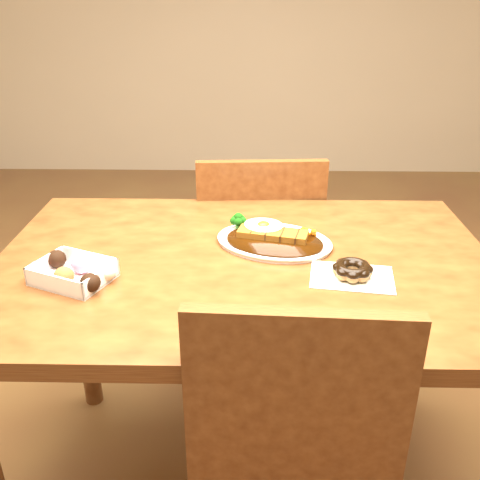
{
  "coord_description": "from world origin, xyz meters",
  "views": [
    {
      "loc": [
        0.01,
        -1.14,
        1.34
      ],
      "look_at": [
        -0.01,
        -0.02,
        0.81
      ],
      "focal_mm": 40.0,
      "sensor_mm": 36.0,
      "label": 1
    }
  ],
  "objects_px": {
    "katsu_curry_plate": "(272,238)",
    "donut_box": "(73,271)",
    "table": "(244,295)",
    "pon_de_ring": "(352,270)",
    "chair_far": "(258,258)"
  },
  "relations": [
    {
      "from": "katsu_curry_plate",
      "to": "donut_box",
      "type": "distance_m",
      "value": 0.49
    },
    {
      "from": "table",
      "to": "pon_de_ring",
      "type": "distance_m",
      "value": 0.28
    },
    {
      "from": "table",
      "to": "chair_far",
      "type": "xyz_separation_m",
      "value": [
        0.04,
        0.53,
        -0.17
      ]
    },
    {
      "from": "katsu_curry_plate",
      "to": "pon_de_ring",
      "type": "distance_m",
      "value": 0.24
    },
    {
      "from": "katsu_curry_plate",
      "to": "table",
      "type": "bearing_deg",
      "value": -128.01
    },
    {
      "from": "katsu_curry_plate",
      "to": "chair_far",
      "type": "bearing_deg",
      "value": 93.82
    },
    {
      "from": "table",
      "to": "pon_de_ring",
      "type": "height_order",
      "value": "pon_de_ring"
    },
    {
      "from": "katsu_curry_plate",
      "to": "pon_de_ring",
      "type": "xyz_separation_m",
      "value": [
        0.17,
        -0.17,
        0.0
      ]
    },
    {
      "from": "chair_far",
      "to": "donut_box",
      "type": "distance_m",
      "value": 0.82
    },
    {
      "from": "chair_far",
      "to": "katsu_curry_plate",
      "type": "distance_m",
      "value": 0.53
    },
    {
      "from": "pon_de_ring",
      "to": "chair_far",
      "type": "bearing_deg",
      "value": 108.15
    },
    {
      "from": "donut_box",
      "to": "chair_far",
      "type": "bearing_deg",
      "value": 56.9
    },
    {
      "from": "table",
      "to": "katsu_curry_plate",
      "type": "relative_size",
      "value": 3.56
    },
    {
      "from": "katsu_curry_plate",
      "to": "donut_box",
      "type": "relative_size",
      "value": 1.72
    },
    {
      "from": "pon_de_ring",
      "to": "katsu_curry_plate",
      "type": "bearing_deg",
      "value": 135.12
    }
  ]
}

